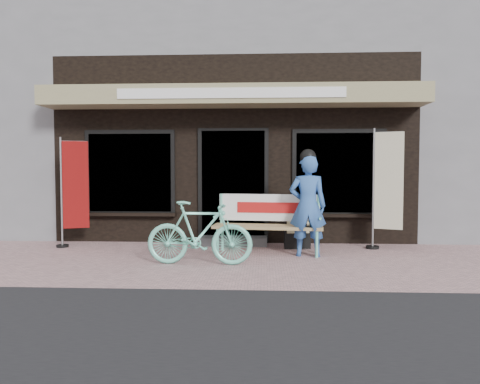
# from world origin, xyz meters

# --- Properties ---
(ground) EXTENTS (70.00, 70.00, 0.00)m
(ground) POSITION_xyz_m (0.00, 0.00, 0.00)
(ground) COLOR #B88D8E
(ground) RESTS_ON ground
(storefront) EXTENTS (7.00, 6.77, 6.00)m
(storefront) POSITION_xyz_m (0.00, 4.96, 2.99)
(storefront) COLOR black
(storefront) RESTS_ON ground
(bench) EXTENTS (1.87, 0.67, 0.99)m
(bench) POSITION_xyz_m (0.67, 0.95, 0.58)
(bench) COLOR #71DCC0
(bench) RESTS_ON ground
(person) EXTENTS (0.62, 0.42, 1.75)m
(person) POSITION_xyz_m (1.31, 0.71, 0.86)
(person) COLOR #315DA8
(person) RESTS_ON ground
(bicycle) EXTENTS (1.60, 0.51, 0.95)m
(bicycle) POSITION_xyz_m (-0.37, -0.06, 0.48)
(bicycle) COLOR #71DCC0
(bicycle) RESTS_ON ground
(nobori_red) EXTENTS (0.59, 0.33, 2.00)m
(nobori_red) POSITION_xyz_m (-2.89, 1.40, 1.03)
(nobori_red) COLOR gray
(nobori_red) RESTS_ON ground
(nobori_cream) EXTENTS (0.63, 0.35, 2.14)m
(nobori_cream) POSITION_xyz_m (2.74, 1.39, 1.11)
(nobori_cream) COLOR gray
(nobori_cream) RESTS_ON ground
(menu_stand) EXTENTS (0.48, 0.16, 0.94)m
(menu_stand) POSITION_xyz_m (1.19, 1.37, 0.48)
(menu_stand) COLOR black
(menu_stand) RESTS_ON ground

